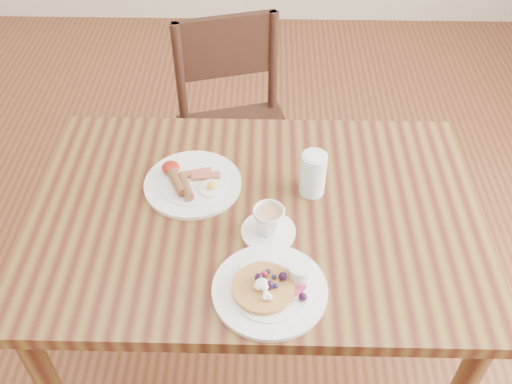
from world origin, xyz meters
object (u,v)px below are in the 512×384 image
at_px(pancake_plate, 272,287).
at_px(water_glass, 313,174).
at_px(breakfast_plate, 191,182).
at_px(chair_far, 235,126).
at_px(teacup_saucer, 269,223).
at_px(dining_table, 256,235).

xyz_separation_m(pancake_plate, water_glass, (0.11, 0.34, 0.05)).
bearing_deg(water_glass, breakfast_plate, 177.56).
distance_m(chair_far, teacup_saucer, 0.83).
relative_size(pancake_plate, water_glass, 2.12).
bearing_deg(water_glass, dining_table, -152.31).
bearing_deg(pancake_plate, chair_far, 98.20).
relative_size(breakfast_plate, teacup_saucer, 1.93).
height_order(dining_table, pancake_plate, pancake_plate).
distance_m(dining_table, water_glass, 0.24).
xyz_separation_m(dining_table, teacup_saucer, (0.03, -0.08, 0.14)).
relative_size(dining_table, breakfast_plate, 4.44).
xyz_separation_m(chair_far, water_glass, (0.25, -0.61, 0.32)).
distance_m(breakfast_plate, water_glass, 0.34).
xyz_separation_m(dining_table, water_glass, (0.15, 0.08, 0.16)).
bearing_deg(breakfast_plate, teacup_saucer, -38.32).
distance_m(chair_far, pancake_plate, 1.00).
height_order(pancake_plate, teacup_saucer, teacup_saucer).
bearing_deg(water_glass, chair_far, 111.81).
relative_size(chair_far, pancake_plate, 3.26).
bearing_deg(teacup_saucer, water_glass, 52.90).
xyz_separation_m(breakfast_plate, water_glass, (0.33, -0.01, 0.05)).
height_order(dining_table, water_glass, water_glass).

